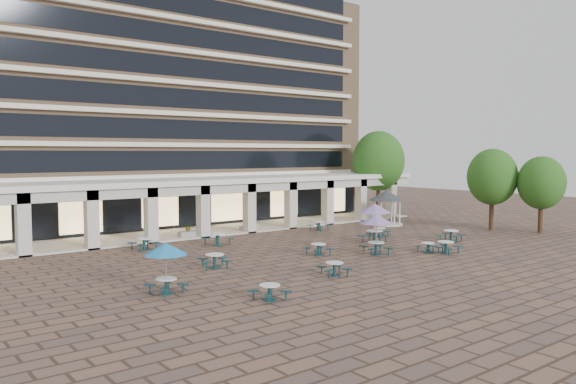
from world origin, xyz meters
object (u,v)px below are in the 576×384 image
planter_left (188,232)px  planter_right (249,226)px  picnic_table_1 (334,268)px  gazebo (386,199)px  picnic_table_0 (270,291)px  picnic_table_2 (446,246)px

planter_left → planter_right: (5.49, 0.00, 0.01)m
picnic_table_1 → gazebo: size_ratio=0.58×
picnic_table_1 → planter_right: (5.63, 16.42, 0.04)m
picnic_table_0 → gazebo: (23.33, 14.36, 1.87)m
picnic_table_2 → planter_right: 16.60m
picnic_table_1 → picnic_table_2: picnic_table_2 is taller
picnic_table_1 → planter_right: planter_right is taller
planter_right → picnic_table_2: bearing=-74.6°
picnic_table_2 → planter_right: (-4.40, 16.01, 0.00)m
picnic_table_0 → picnic_table_2: picnic_table_2 is taller
planter_left → gazebo: bearing=-12.7°
picnic_table_0 → picnic_table_1: bearing=15.8°
picnic_table_1 → planter_left: planter_left is taller
picnic_table_1 → picnic_table_2: bearing=21.2°
picnic_table_0 → planter_left: (5.72, 18.32, 0.03)m
picnic_table_1 → gazebo: 21.77m
picnic_table_2 → planter_right: planter_right is taller
picnic_table_1 → planter_right: bearing=89.9°
picnic_table_1 → picnic_table_2: size_ratio=1.02×
picnic_table_0 → gazebo: bearing=28.5°
gazebo → planter_right: (-12.12, 3.96, -1.82)m
picnic_table_0 → planter_right: (11.21, 18.32, 0.05)m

